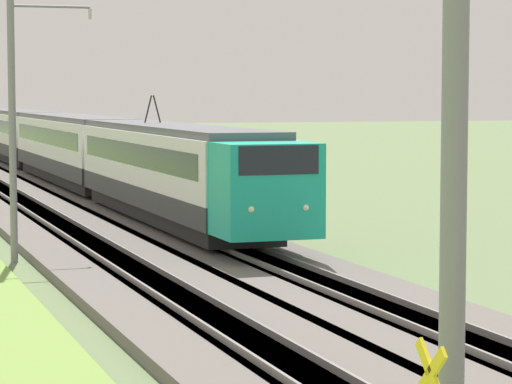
{
  "coord_description": "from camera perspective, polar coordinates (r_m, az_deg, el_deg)",
  "views": [
    {
      "loc": [
        -3.48,
        7.34,
        5.12
      ],
      "look_at": [
        30.22,
        -4.04,
        2.22
      ],
      "focal_mm": 85.0,
      "sensor_mm": 36.0,
      "label": 1
    }
  ],
  "objects": [
    {
      "name": "passenger_train",
      "position": [
        65.74,
        -8.68,
        2.2
      ],
      "size": [
        65.46,
        2.97,
        5.05
      ],
      "rotation": [
        0.0,
        0.0,
        3.14
      ],
      "color": "#19A88E",
      "rests_on": "ground"
    },
    {
      "name": "catenary_mast_mid",
      "position": [
        37.23,
        -11.32,
        3.56
      ],
      "size": [
        0.22,
        2.56,
        8.64
      ],
      "color": "slate",
      "rests_on": "ground"
    },
    {
      "name": "track_main",
      "position": [
        54.21,
        -10.8,
        -0.67
      ],
      "size": [
        240.0,
        1.57,
        0.45
      ],
      "color": "#4C4238",
      "rests_on": "ground"
    },
    {
      "name": "track_adjacent",
      "position": [
        54.9,
        -6.62,
        -0.56
      ],
      "size": [
        240.0,
        1.57,
        0.45
      ],
      "color": "#4C4238",
      "rests_on": "ground"
    },
    {
      "name": "ballast_main",
      "position": [
        54.21,
        -10.8,
        -0.68
      ],
      "size": [
        240.0,
        4.4,
        0.3
      ],
      "color": "#605B56",
      "rests_on": "ground"
    },
    {
      "name": "catenary_mast_near",
      "position": [
        10.1,
        9.59,
        0.88
      ],
      "size": [
        0.22,
        2.56,
        8.64
      ],
      "color": "slate",
      "rests_on": "ground"
    },
    {
      "name": "ballast_adjacent",
      "position": [
        54.91,
        -6.62,
        -0.57
      ],
      "size": [
        240.0,
        4.4,
        0.3
      ],
      "color": "#605B56",
      "rests_on": "ground"
    }
  ]
}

